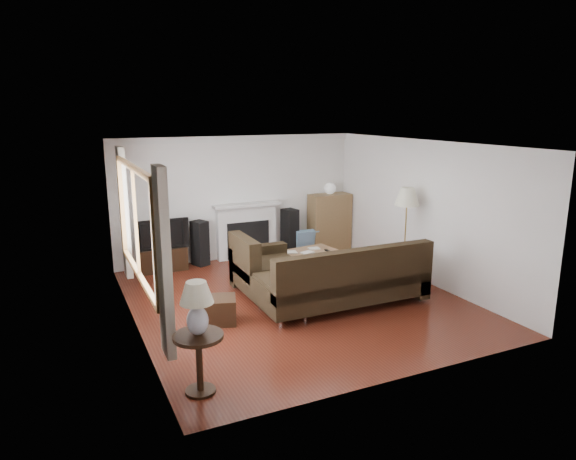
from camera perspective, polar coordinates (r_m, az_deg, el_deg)
name	(u,v)px	position (r m, az deg, el deg)	size (l,w,h in m)	color
room	(296,225)	(8.01, 0.90, 0.60)	(5.10, 5.60, 2.54)	#592013
window	(136,223)	(7.06, -16.57, 0.80)	(0.12, 2.74, 1.54)	olive
curtain_near	(164,264)	(5.64, -13.61, -3.64)	(0.10, 0.35, 2.10)	beige
curtain_far	(124,213)	(8.57, -17.72, 1.82)	(0.10, 0.35, 2.10)	beige
fireplace	(247,231)	(10.59, -4.60, -0.06)	(1.40, 0.26, 1.15)	white
tv_stand	(163,259)	(10.09, -13.76, -3.14)	(0.89, 0.40, 0.45)	black
television	(161,233)	(9.97, -13.92, -0.33)	(0.99, 0.13, 0.57)	black
speaker_left	(200,243)	(10.23, -9.75, -1.45)	(0.25, 0.30, 0.89)	black
speaker_right	(290,232)	(10.87, 0.20, -0.17)	(0.27, 0.32, 0.96)	black
bookshelf	(329,222)	(11.24, 4.62, 0.91)	(0.89, 0.42, 1.23)	brown
globe_lamp	(330,188)	(11.11, 4.69, 4.63)	(0.25, 0.25, 0.25)	white
sectional_sofa	(342,277)	(8.05, 6.03, -5.17)	(2.91, 2.12, 0.94)	black
coffee_table	(305,264)	(9.44, 1.89, -3.80)	(1.22, 0.66, 0.48)	brown
footstool	(220,310)	(7.54, -7.53, -8.81)	(0.44, 0.44, 0.37)	black
floor_lamp	(405,235)	(9.30, 12.89, -0.54)	(0.43, 0.43, 1.69)	#A8833A
side_table	(199,364)	(5.78, -9.81, -14.42)	(0.54, 0.54, 0.68)	black
table_lamp	(197,309)	(5.52, -10.07, -8.61)	(0.36, 0.36, 0.58)	silver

